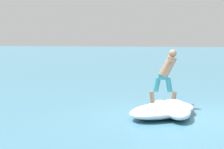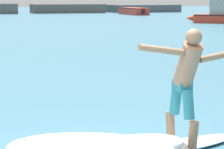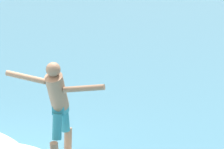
{
  "view_description": "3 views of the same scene",
  "coord_description": "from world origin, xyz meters",
  "px_view_note": "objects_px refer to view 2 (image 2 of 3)",
  "views": [
    {
      "loc": [
        -9.86,
        -1.01,
        2.02
      ],
      "look_at": [
        1.52,
        2.47,
        0.91
      ],
      "focal_mm": 60.0,
      "sensor_mm": 36.0,
      "label": 1
    },
    {
      "loc": [
        -2.1,
        -5.9,
        2.17
      ],
      "look_at": [
        0.82,
        2.64,
        0.83
      ],
      "focal_mm": 85.0,
      "sensor_mm": 36.0,
      "label": 2
    },
    {
      "loc": [
        4.49,
        -6.61,
        3.53
      ],
      "look_at": [
        1.54,
        2.5,
        1.08
      ],
      "focal_mm": 85.0,
      "sensor_mm": 36.0,
      "label": 3
    }
  ],
  "objects_px": {
    "surfboard": "(179,146)",
    "fishing_boat_near_jetty": "(222,15)",
    "small_boat_offshore": "(133,11)",
    "surfer": "(187,76)"
  },
  "relations": [
    {
      "from": "surfer",
      "to": "fishing_boat_near_jetty",
      "type": "relative_size",
      "value": 0.31
    },
    {
      "from": "fishing_boat_near_jetty",
      "to": "small_boat_offshore",
      "type": "relative_size",
      "value": 0.8
    },
    {
      "from": "small_boat_offshore",
      "to": "surfboard",
      "type": "bearing_deg",
      "value": -110.41
    },
    {
      "from": "fishing_boat_near_jetty",
      "to": "surfboard",
      "type": "bearing_deg",
      "value": -121.44
    },
    {
      "from": "surfboard",
      "to": "fishing_boat_near_jetty",
      "type": "relative_size",
      "value": 0.42
    },
    {
      "from": "surfer",
      "to": "fishing_boat_near_jetty",
      "type": "xyz_separation_m",
      "value": [
        19.2,
        31.59,
        -0.42
      ]
    },
    {
      "from": "surfboard",
      "to": "surfer",
      "type": "distance_m",
      "value": 1.03
    },
    {
      "from": "small_boat_offshore",
      "to": "surfer",
      "type": "bearing_deg",
      "value": -110.33
    },
    {
      "from": "fishing_boat_near_jetty",
      "to": "small_boat_offshore",
      "type": "height_order",
      "value": "fishing_boat_near_jetty"
    },
    {
      "from": "surfer",
      "to": "small_boat_offshore",
      "type": "bearing_deg",
      "value": 69.67
    }
  ]
}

